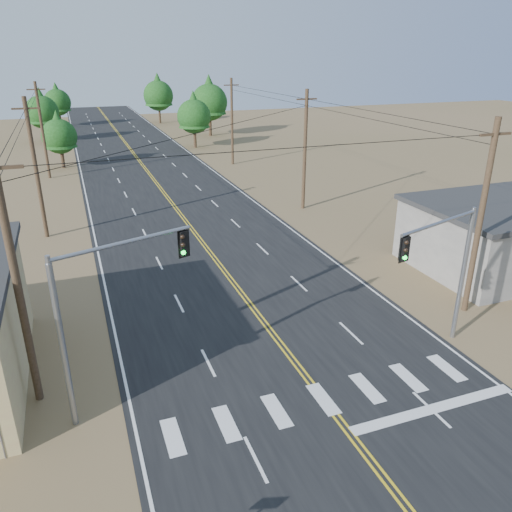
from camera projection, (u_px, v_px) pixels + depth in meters
name	position (u px, v px, depth m)	size (l,w,h in m)	color
road	(192.00, 229.00, 38.77)	(15.00, 200.00, 0.02)	black
utility_pole_left_near	(17.00, 281.00, 17.84)	(1.80, 0.30, 10.00)	#4C3826
utility_pole_left_mid	(36.00, 168.00, 35.18)	(1.80, 0.30, 10.00)	#4C3826
utility_pole_left_far	(42.00, 130.00, 52.53)	(1.80, 0.30, 10.00)	#4C3826
utility_pole_right_near	(480.00, 218.00, 24.62)	(1.80, 0.30, 10.00)	#4C3826
utility_pole_right_mid	(305.00, 150.00, 41.97)	(1.80, 0.30, 10.00)	#4C3826
utility_pole_right_far	(232.00, 121.00, 59.31)	(1.80, 0.30, 10.00)	#4C3826
signal_mast_left	(101.00, 302.00, 17.63)	(5.15, 1.90, 6.70)	gray
signal_mast_right	(448.00, 261.00, 21.51)	(4.95, 1.82, 6.50)	gray
tree_left_near	(59.00, 133.00, 57.77)	(3.99, 3.99, 6.65)	#3F2D1E
tree_left_mid	(41.00, 109.00, 74.55)	(4.82, 4.82, 8.04)	#3F2D1E
tree_left_far	(57.00, 100.00, 90.38)	(4.69, 4.69, 7.81)	#3F2D1E
tree_right_near	(194.00, 113.00, 70.10)	(4.72, 4.72, 7.86)	#3F2D1E
tree_right_mid	(209.00, 99.00, 79.81)	(5.75, 5.75, 9.58)	#3F2D1E
tree_right_far	(158.00, 92.00, 94.35)	(5.56, 5.56, 9.27)	#3F2D1E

